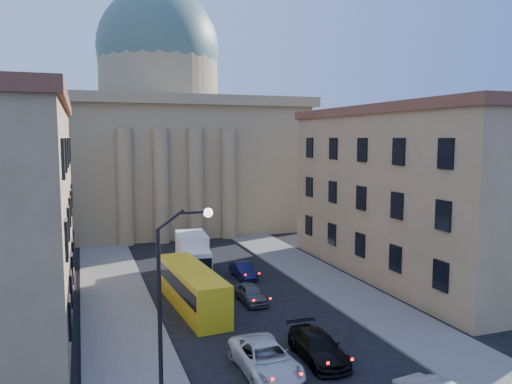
% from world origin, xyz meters
% --- Properties ---
extents(sidewalk_left, '(5.00, 60.00, 0.15)m').
position_xyz_m(sidewalk_left, '(-8.50, 18.00, 0.07)').
color(sidewalk_left, '#5E5B56').
rests_on(sidewalk_left, ground).
extents(sidewalk_right, '(5.00, 60.00, 0.15)m').
position_xyz_m(sidewalk_right, '(8.50, 18.00, 0.07)').
color(sidewalk_right, '#5E5B56').
rests_on(sidewalk_right, ground).
extents(church, '(68.02, 28.76, 36.60)m').
position_xyz_m(church, '(0.00, 55.47, 11.88)').
color(church, '#8B7B55').
rests_on(church, ground).
extents(building_right, '(11.60, 26.60, 14.70)m').
position_xyz_m(building_right, '(17.00, 22.00, 7.42)').
color(building_right, tan).
rests_on(building_right, ground).
extents(street_lamp, '(2.62, 0.44, 8.83)m').
position_xyz_m(street_lamp, '(-6.97, 8.00, 5.29)').
color(street_lamp, black).
rests_on(street_lamp, ground).
extents(car_left_mid, '(2.67, 5.66, 1.56)m').
position_xyz_m(car_left_mid, '(-2.08, 8.79, 0.78)').
color(car_left_mid, silver).
rests_on(car_left_mid, ground).
extents(car_right_mid, '(2.14, 5.06, 1.46)m').
position_xyz_m(car_right_mid, '(1.17, 9.32, 0.73)').
color(car_right_mid, black).
rests_on(car_right_mid, ground).
extents(car_right_far, '(1.62, 3.92, 1.33)m').
position_xyz_m(car_right_far, '(0.80, 19.50, 0.67)').
color(car_right_far, '#4F5054').
rests_on(car_right_far, ground).
extents(car_right_distant, '(1.46, 4.04, 1.33)m').
position_xyz_m(car_right_distant, '(2.26, 25.78, 0.66)').
color(car_right_distant, black).
rests_on(car_right_distant, ground).
extents(city_bus, '(3.08, 10.38, 2.88)m').
position_xyz_m(city_bus, '(-3.50, 19.65, 1.55)').
color(city_bus, gold).
rests_on(city_bus, ground).
extents(box_truck, '(3.06, 6.55, 3.49)m').
position_xyz_m(box_truck, '(-1.55, 28.34, 1.65)').
color(box_truck, silver).
rests_on(box_truck, ground).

